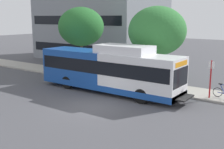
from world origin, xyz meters
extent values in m
plane|color=#4C4C51|center=(0.00, 8.00, 0.00)|extent=(120.00, 120.00, 0.00)
cube|color=#A8A399|center=(7.00, 6.00, 0.07)|extent=(3.00, 56.00, 0.14)
cube|color=white|center=(3.70, -1.45, 1.69)|extent=(2.54, 5.80, 2.73)
cube|color=#19479E|center=(3.70, 4.35, 1.69)|extent=(2.54, 5.80, 2.73)
cube|color=#19479E|center=(3.70, 1.45, 0.54)|extent=(2.57, 11.60, 0.44)
cube|color=black|center=(3.70, 1.45, 2.05)|extent=(2.58, 11.25, 0.96)
cube|color=black|center=(3.70, -4.31, 1.85)|extent=(2.34, 0.10, 1.24)
cube|color=orange|center=(3.70, -4.32, 2.72)|extent=(1.91, 0.08, 0.32)
cube|color=white|center=(3.70, 0.00, 3.35)|extent=(2.16, 4.06, 0.60)
cube|color=black|center=(3.70, -4.70, 0.55)|extent=(1.78, 0.60, 0.10)
cylinder|color=black|center=(2.57, -2.15, 0.50)|extent=(0.30, 1.00, 1.00)
cylinder|color=black|center=(4.83, -2.15, 0.50)|extent=(0.30, 1.00, 1.00)
cylinder|color=black|center=(2.57, 4.64, 0.50)|extent=(0.30, 1.00, 1.00)
cylinder|color=black|center=(4.83, 4.64, 0.50)|extent=(0.30, 1.00, 1.00)
cylinder|color=red|center=(6.09, -5.52, 1.44)|extent=(0.10, 0.10, 2.60)
cube|color=white|center=(6.07, -5.52, 2.44)|extent=(0.04, 0.36, 0.48)
torus|color=black|center=(6.66, -5.91, 0.47)|extent=(0.04, 0.66, 0.66)
cylinder|color=navy|center=(6.66, -6.21, 0.74)|extent=(0.05, 0.34, 0.62)
cylinder|color=navy|center=(6.66, -6.14, 0.46)|extent=(0.05, 0.45, 0.08)
cube|color=black|center=(6.66, -6.06, 1.08)|extent=(0.12, 0.24, 0.06)
cylinder|color=#4C3823|center=(7.71, -0.55, 1.45)|extent=(0.28, 0.28, 2.62)
ellipsoid|color=#337A38|center=(7.71, -0.55, 4.51)|extent=(4.68, 4.68, 3.98)
cylinder|color=#4C3823|center=(8.01, 7.93, 1.57)|extent=(0.28, 0.28, 2.86)
ellipsoid|color=#286B2D|center=(8.01, 7.93, 4.68)|extent=(4.50, 4.50, 3.82)
cube|color=black|center=(18.18, 13.33, 1.74)|extent=(11.24, 14.35, 1.10)
cube|color=black|center=(18.18, 13.33, 5.22)|extent=(11.24, 14.35, 1.10)
camera|label=1|loc=(-13.21, -11.12, 5.63)|focal=45.51mm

